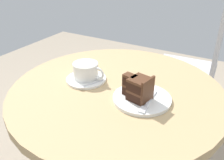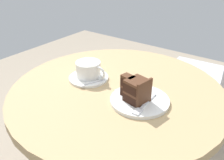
# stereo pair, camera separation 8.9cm
# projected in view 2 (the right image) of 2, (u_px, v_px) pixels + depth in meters

# --- Properties ---
(cafe_table) EXTENTS (0.82, 0.82, 0.69)m
(cafe_table) POSITION_uv_depth(u_px,v_px,m) (117.00, 110.00, 0.97)
(cafe_table) COLOR tan
(cafe_table) RESTS_ON ground
(saucer) EXTENTS (0.16, 0.16, 0.01)m
(saucer) POSITION_uv_depth(u_px,v_px,m) (89.00, 78.00, 0.98)
(saucer) COLOR white
(saucer) RESTS_ON cafe_table
(coffee_cup) EXTENTS (0.14, 0.10, 0.06)m
(coffee_cup) POSITION_uv_depth(u_px,v_px,m) (89.00, 69.00, 0.97)
(coffee_cup) COLOR white
(coffee_cup) RESTS_ON saucer
(teaspoon) EXTENTS (0.06, 0.10, 0.00)m
(teaspoon) POSITION_uv_depth(u_px,v_px,m) (89.00, 83.00, 0.92)
(teaspoon) COLOR silver
(teaspoon) RESTS_ON saucer
(cake_plate) EXTENTS (0.21, 0.21, 0.01)m
(cake_plate) POSITION_uv_depth(u_px,v_px,m) (140.00, 100.00, 0.83)
(cake_plate) COLOR white
(cake_plate) RESTS_ON cafe_table
(cake_slice) EXTENTS (0.11, 0.08, 0.09)m
(cake_slice) POSITION_uv_depth(u_px,v_px,m) (136.00, 90.00, 0.80)
(cake_slice) COLOR black
(cake_slice) RESTS_ON cake_plate
(fork) EXTENTS (0.02, 0.15, 0.00)m
(fork) POSITION_uv_depth(u_px,v_px,m) (143.00, 106.00, 0.78)
(fork) COLOR silver
(fork) RESTS_ON cake_plate
(napkin) EXTENTS (0.20, 0.19, 0.00)m
(napkin) POSITION_uv_depth(u_px,v_px,m) (139.00, 95.00, 0.87)
(napkin) COLOR beige
(napkin) RESTS_ON cafe_table
(cafe_chair) EXTENTS (0.40, 0.40, 0.95)m
(cafe_chair) POSITION_uv_depth(u_px,v_px,m) (216.00, 62.00, 1.44)
(cafe_chair) COLOR #BCBCC1
(cafe_chair) RESTS_ON ground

